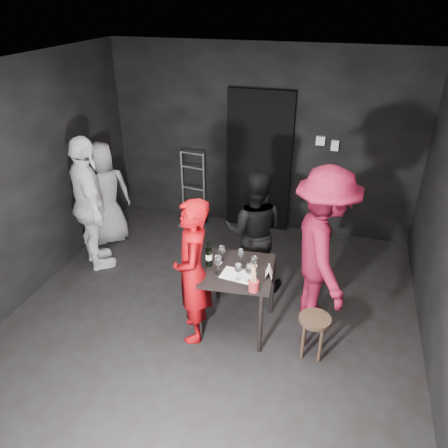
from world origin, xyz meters
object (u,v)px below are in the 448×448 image
(stool, at_px, (314,326))
(tasting_table, at_px, (238,277))
(bystander_cream, at_px, (88,193))
(bystander_grey, at_px, (105,194))
(breadstick_cup, at_px, (254,279))
(wine_bottle, at_px, (209,257))
(man_maroon, at_px, (325,234))
(hand_truck, at_px, (193,211))
(woman_black, at_px, (254,231))
(server_red, at_px, (192,268))

(stool, bearing_deg, tasting_table, 166.49)
(bystander_cream, height_order, bystander_grey, bystander_cream)
(bystander_grey, relative_size, breadstick_cup, 4.84)
(bystander_grey, height_order, breadstick_cup, bystander_grey)
(stool, bearing_deg, wine_bottle, 170.88)
(bystander_cream, bearing_deg, man_maroon, -139.94)
(tasting_table, xyz_separation_m, stool, (0.84, -0.20, -0.29))
(hand_truck, height_order, bystander_cream, bystander_cream)
(stool, xyz_separation_m, man_maroon, (-0.02, 0.58, 0.73))
(hand_truck, xyz_separation_m, bystander_grey, (-1.01, -0.83, 0.52))
(tasting_table, distance_m, woman_black, 0.80)
(man_maroon, distance_m, breadstick_cup, 0.92)
(bystander_cream, distance_m, breadstick_cup, 2.54)
(server_red, relative_size, bystander_grey, 1.14)
(hand_truck, bearing_deg, bystander_grey, -133.63)
(bystander_cream, height_order, wine_bottle, bystander_cream)
(man_maroon, bearing_deg, wine_bottle, 89.61)
(server_red, bearing_deg, wine_bottle, 136.10)
(hand_truck, bearing_deg, man_maroon, -32.62)
(tasting_table, height_order, server_red, server_red)
(hand_truck, xyz_separation_m, server_red, (0.87, -2.36, 0.63))
(tasting_table, relative_size, bystander_cream, 0.35)
(server_red, height_order, woman_black, server_red)
(woman_black, bearing_deg, tasting_table, 84.67)
(woman_black, height_order, man_maroon, man_maroon)
(stool, xyz_separation_m, server_red, (-1.25, -0.04, 0.48))
(bystander_cream, xyz_separation_m, wine_bottle, (1.80, -0.66, -0.20))
(bystander_cream, relative_size, breadstick_cup, 6.93)
(stool, bearing_deg, man_maroon, 92.43)
(bystander_grey, bearing_deg, woman_black, 127.80)
(hand_truck, height_order, man_maroon, man_maroon)
(hand_truck, height_order, stool, hand_truck)
(hand_truck, xyz_separation_m, stool, (2.11, -2.31, 0.15))
(tasting_table, height_order, bystander_cream, bystander_cream)
(man_maroon, xyz_separation_m, breadstick_cup, (-0.58, -0.68, -0.21))
(woman_black, relative_size, bystander_grey, 1.05)
(bystander_grey, bearing_deg, bystander_cream, 65.36)
(woman_black, height_order, bystander_grey, woman_black)
(tasting_table, xyz_separation_m, woman_black, (-0.02, 0.80, 0.12))
(bystander_cream, bearing_deg, wine_bottle, -154.82)
(wine_bottle, bearing_deg, man_maroon, 19.19)
(woman_black, distance_m, bystander_cream, 2.12)
(bystander_grey, bearing_deg, stool, 114.55)
(bystander_grey, bearing_deg, server_red, 100.85)
(stool, distance_m, wine_bottle, 1.26)
(stool, distance_m, breadstick_cup, 0.81)
(tasting_table, bearing_deg, wine_bottle, -176.85)
(stool, xyz_separation_m, breadstick_cup, (-0.60, -0.11, 0.52))
(stool, bearing_deg, hand_truck, 132.42)
(breadstick_cup, bearing_deg, stool, 10.23)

